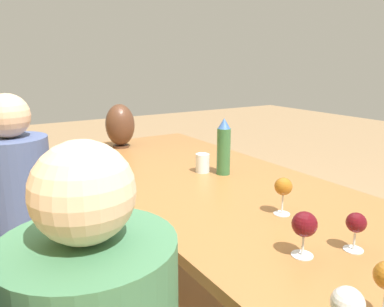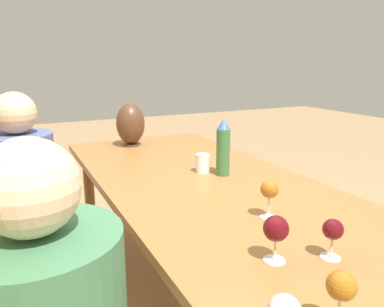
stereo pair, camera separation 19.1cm
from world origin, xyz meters
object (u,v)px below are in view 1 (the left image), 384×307
Objects in this scene: wine_glass_3 at (356,224)px; wine_glass_0 at (304,225)px; chair_far at (3,227)px; water_tumbler at (203,163)px; water_bottle at (224,147)px; person_far at (21,202)px; wine_glass_4 at (347,306)px; wine_glass_5 at (284,188)px; vase at (120,125)px.

wine_glass_0 is at bearing 69.44° from wine_glass_3.
water_tumbler is at bearing -113.05° from chair_far.
wine_glass_3 is (-0.06, -0.16, -0.01)m from wine_glass_0.
wine_glass_0 is 0.17m from wine_glass_3.
water_tumbler is at bearing 40.96° from water_bottle.
water_bottle is 2.95× the size of water_tumbler.
person_far is (1.26, 0.61, -0.22)m from wine_glass_0.
water_tumbler is at bearing -3.82° from wine_glass_3.
water_bottle reaches higher than chair_far.
water_tumbler is 0.93m from wine_glass_3.
wine_glass_0 is 0.98× the size of wine_glass_4.
wine_glass_5 is at bearing -34.23° from wine_glass_0.
wine_glass_0 is at bearing -150.95° from chair_far.
water_tumbler is 0.10× the size of chair_far.
wine_glass_3 is at bearing -149.85° from person_far.
wine_glass_5 is 0.12× the size of person_far.
vase is 2.01× the size of wine_glass_5.
person_far reaches higher than wine_glass_5.
wine_glass_3 is 0.12× the size of chair_far.
chair_far reaches higher than wine_glass_3.
water_bottle is 1.00× the size of vase.
wine_glass_4 is at bearing -166.11° from person_far.
water_bottle is 2.07× the size of wine_glass_0.
water_bottle is at bearing -115.54° from chair_far.
water_tumbler is 0.08× the size of person_far.
wine_glass_5 is (0.26, -0.17, 0.01)m from wine_glass_0.
vase is 1.96m from wine_glass_4.
wine_glass_3 is at bearing 177.14° from wine_glass_5.
water_bottle is 0.55m from wine_glass_5.
water_bottle is 2.00× the size of wine_glass_5.
chair_far is (-0.37, 0.77, -0.39)m from vase.
water_bottle is 0.86m from wine_glass_3.
wine_glass_4 is at bearing 154.80° from water_bottle.
water_tumbler is 1.04m from chair_far.
chair_far is 0.84× the size of person_far.
person_far is at bearing 118.40° from vase.
vase is at bearing -61.60° from person_far.
water_bottle reaches higher than wine_glass_0.
chair_far is (1.32, 0.86, -0.32)m from wine_glass_3.
wine_glass_0 is 0.12× the size of person_far.
wine_glass_0 reaches higher than water_tumbler.
wine_glass_3 is at bearing -110.56° from wine_glass_0.
wine_glass_4 is 0.99× the size of wine_glass_5.
vase is at bearing 2.89° from wine_glass_3.
wine_glass_0 is (-0.87, 0.22, 0.05)m from water_tumbler.
water_bottle is 2.02× the size of wine_glass_4.
wine_glass_4 is at bearing 171.34° from vase.
vase reaches higher than wine_glass_5.
wine_glass_5 is at bearing 167.49° from water_bottle.
vase is at bearing -64.53° from chair_far.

